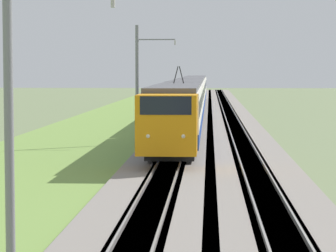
{
  "coord_description": "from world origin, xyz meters",
  "views": [
    {
      "loc": [
        -9.01,
        -1.92,
        4.82
      ],
      "look_at": [
        27.65,
        0.0,
        2.21
      ],
      "focal_mm": 85.0,
      "sensor_mm": 36.0,
      "label": 1
    }
  ],
  "objects": [
    {
      "name": "ballast_adjacent",
      "position": [
        50.0,
        -3.93,
        0.15
      ],
      "size": [
        240.0,
        4.4,
        0.3
      ],
      "color": "gray",
      "rests_on": "ground"
    },
    {
      "name": "track_adjacent",
      "position": [
        50.0,
        -3.93,
        0.16
      ],
      "size": [
        240.0,
        1.57,
        0.45
      ],
      "color": "#4C4238",
      "rests_on": "ground"
    },
    {
      "name": "ballast_main",
      "position": [
        50.0,
        0.0,
        0.15
      ],
      "size": [
        240.0,
        4.4,
        0.3
      ],
      "color": "gray",
      "rests_on": "ground"
    },
    {
      "name": "passenger_train",
      "position": [
        69.35,
        0.0,
        2.36
      ],
      "size": [
        86.8,
        2.85,
        5.04
      ],
      "rotation": [
        0.0,
        0.0,
        3.14
      ],
      "color": "orange",
      "rests_on": "ground"
    },
    {
      "name": "grass_verge",
      "position": [
        50.0,
        6.2,
        0.06
      ],
      "size": [
        240.0,
        11.1,
        0.12
      ],
      "color": "olive",
      "rests_on": "ground"
    },
    {
      "name": "track_main",
      "position": [
        50.0,
        0.0,
        0.16
      ],
      "size": [
        240.0,
        1.57,
        0.45
      ],
      "color": "#4C4238",
      "rests_on": "ground"
    },
    {
      "name": "catenary_mast_mid",
      "position": [
        41.01,
        2.59,
        3.94
      ],
      "size": [
        0.22,
        2.56,
        7.62
      ],
      "color": "slate",
      "rests_on": "ground"
    },
    {
      "name": "catenary_mast_near",
      "position": [
        8.84,
        2.58,
        3.87
      ],
      "size": [
        0.22,
        2.56,
        7.46
      ],
      "color": "slate",
      "rests_on": "ground"
    }
  ]
}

